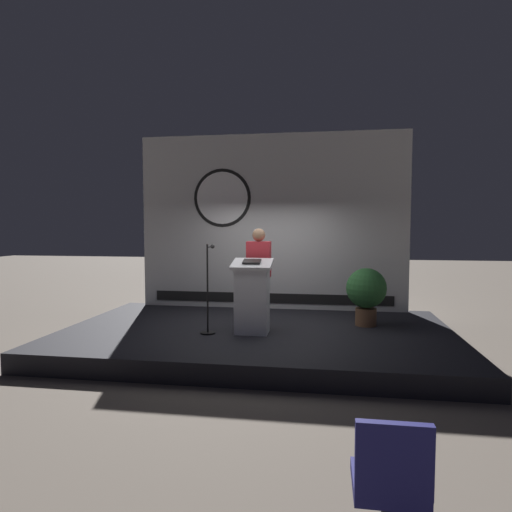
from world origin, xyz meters
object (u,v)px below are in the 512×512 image
(speaker_person, at_px, (259,277))
(audience_chair_left, at_px, (390,478))
(podium, at_px, (252,297))
(microphone_stand, at_px, (208,302))
(potted_plant, at_px, (366,291))

(speaker_person, bearing_deg, audience_chair_left, -72.16)
(podium, distance_m, speaker_person, 0.55)
(microphone_stand, relative_size, potted_plant, 1.44)
(microphone_stand, bearing_deg, speaker_person, 38.62)
(speaker_person, xyz_separation_m, audience_chair_left, (1.52, -4.71, -0.66))
(potted_plant, bearing_deg, podium, -155.63)
(podium, xyz_separation_m, microphone_stand, (-0.69, -0.10, -0.09))
(potted_plant, height_order, audience_chair_left, potted_plant)
(speaker_person, bearing_deg, microphone_stand, -141.38)
(podium, xyz_separation_m, speaker_person, (0.04, 0.48, 0.27))
(audience_chair_left, bearing_deg, speaker_person, 107.84)
(microphone_stand, bearing_deg, potted_plant, 20.34)
(speaker_person, relative_size, audience_chair_left, 1.88)
(microphone_stand, height_order, audience_chair_left, microphone_stand)
(podium, bearing_deg, potted_plant, 24.37)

